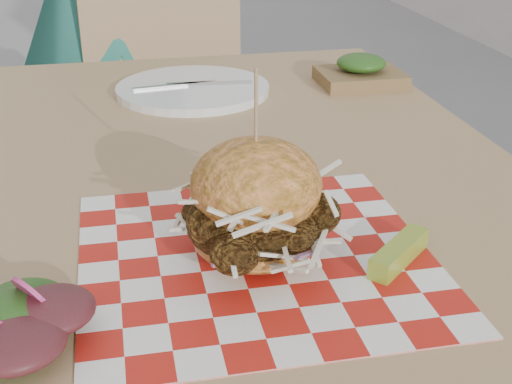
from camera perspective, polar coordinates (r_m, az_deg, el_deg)
patio_table at (r=0.99m, az=-2.41°, el=-2.32°), size 0.80×1.20×0.75m
patio_chair at (r=1.89m, az=-7.27°, el=7.19°), size 0.45×0.46×0.95m
paper_liner at (r=0.74m, az=-0.00°, el=-5.19°), size 0.36×0.36×0.00m
sandwich at (r=0.71m, az=-0.00°, el=-1.30°), size 0.17×0.17×0.20m
pickle_spear at (r=0.74m, az=11.37°, el=-4.80°), size 0.08×0.08×0.02m
side_salad at (r=0.64m, az=-18.72°, el=-10.42°), size 0.14×0.13×0.05m
place_setting at (r=1.27m, az=-5.08°, el=8.20°), size 0.27×0.27×0.02m
kraft_tray at (r=1.33m, az=8.37°, el=9.46°), size 0.15×0.12×0.06m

